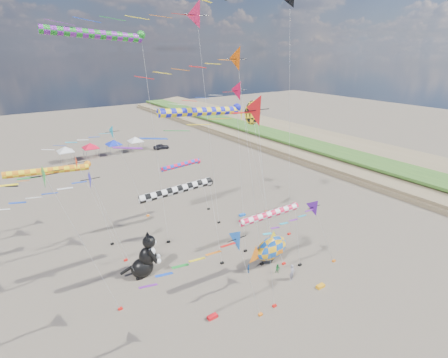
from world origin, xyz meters
TOP-DOWN VIEW (x-y plane):
  - ground at (0.00, 0.00)m, footprint 260.00×260.00m
  - delta_kite_0 at (-0.11, 19.63)m, footprint 17.70×3.15m
  - delta_kite_1 at (-3.97, 3.20)m, footprint 12.47×2.41m
  - delta_kite_3 at (6.66, 18.60)m, footprint 14.77×2.52m
  - delta_kite_4 at (-5.69, 3.08)m, footprint 9.80×1.83m
  - delta_kite_5 at (5.11, 4.85)m, footprint 10.03×1.80m
  - delta_kite_6 at (0.20, 8.91)m, footprint 10.58×2.24m
  - delta_kite_7 at (-12.02, 18.04)m, footprint 8.06×1.68m
  - delta_kite_8 at (-6.48, 26.95)m, footprint 10.68×1.95m
  - delta_kite_9 at (-16.26, 10.79)m, footprint 11.24×2.03m
  - delta_kite_10 at (-12.53, 14.03)m, footprint 9.68×1.86m
  - windsock_0 at (2.30, 6.45)m, footprint 8.24×0.72m
  - windsock_1 at (-8.40, 18.89)m, footprint 10.54×0.82m
  - windsock_2 at (-13.74, 22.29)m, footprint 9.56×0.73m
  - windsock_3 at (-1.66, 12.00)m, footprint 9.94×0.81m
  - windsock_4 at (2.13, 24.00)m, footprint 7.18×0.66m
  - windsock_5 at (-4.67, 11.52)m, footprint 8.75×0.81m
  - angelfish_kite at (5.41, 13.91)m, footprint 3.74×3.02m
  - cat_inflatable at (-7.72, 14.49)m, footprint 3.95×2.87m
  - fish_inflatable at (4.37, 8.61)m, footprint 5.41×2.05m
  - person_adult at (4.21, 5.19)m, footprint 0.74×0.62m
  - child_green at (3.80, 6.85)m, footprint 0.65×0.62m
  - child_blue at (1.33, 8.64)m, footprint 0.59×0.52m
  - kite_bag_0 at (5.64, 2.68)m, footprint 0.90×0.44m
  - kite_bag_1 at (-5.39, 5.18)m, footprint 0.90×0.44m
  - kite_bag_2 at (8.84, 19.56)m, footprint 0.90×0.44m
  - tent_row at (1.50, 60.00)m, footprint 19.20×4.20m
  - parked_car at (14.34, 58.00)m, footprint 3.82×1.94m

SIDE VIEW (x-z plane):
  - ground at x=0.00m, z-range 0.00..0.00m
  - kite_bag_0 at x=5.64m, z-range 0.00..0.30m
  - kite_bag_1 at x=-5.39m, z-range 0.00..0.30m
  - kite_bag_2 at x=8.84m, z-range 0.00..0.30m
  - child_blue at x=1.33m, z-range 0.00..0.96m
  - child_green at x=3.80m, z-range 0.00..1.06m
  - parked_car at x=14.34m, z-range 0.00..1.25m
  - person_adult at x=4.21m, z-range 0.00..1.74m
  - fish_inflatable at x=4.37m, z-range -0.09..3.86m
  - cat_inflatable at x=-7.72m, z-range 0.00..4.80m
  - tent_row at x=1.50m, z-range 1.25..5.05m
  - windsock_0 at x=2.30m, z-range 3.54..11.43m
  - windsock_4 at x=2.13m, z-range 3.60..11.59m
  - delta_kite_5 at x=5.11m, z-range 3.36..12.57m
  - delta_kite_4 at x=-5.69m, z-range 3.79..13.95m
  - windsock_5 at x=-4.67m, z-range 4.70..15.01m
  - windsock_2 at x=-13.74m, z-range 4.99..15.80m
  - delta_kite_10 at x=-12.53m, z-range 4.92..17.38m
  - delta_kite_7 at x=-12.02m, z-range 5.31..18.39m
  - delta_kite_8 at x=-6.48m, z-range 5.42..18.93m
  - delta_kite_9 at x=-16.26m, z-range 5.90..20.43m
  - angelfish_kite at x=5.41m, z-range 7.02..23.94m
  - windsock_3 at x=-1.66m, z-range 8.08..25.18m
  - delta_kite_3 at x=6.66m, z-range 7.86..26.68m
  - delta_kite_1 at x=-3.97m, z-range 8.20..27.61m
  - delta_kite_6 at x=0.20m, z-range 9.78..32.22m
  - windsock_1 at x=-8.40m, z-range 11.34..35.02m
  - delta_kite_0 at x=-0.11m, z-range 11.66..38.63m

